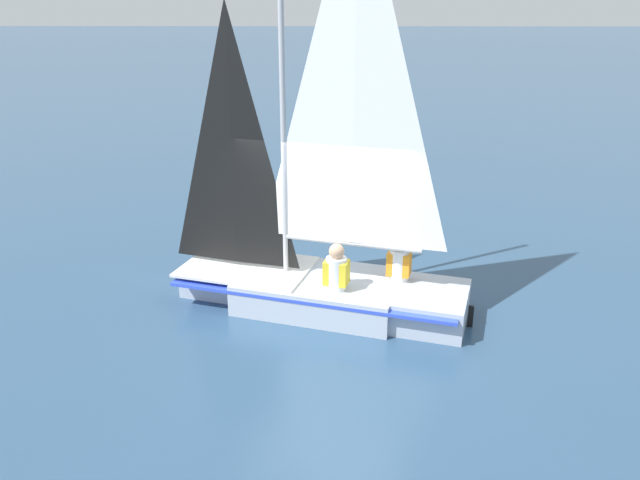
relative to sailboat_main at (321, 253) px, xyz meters
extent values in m
plane|color=#2D4C6B|center=(0.00, -0.02, -0.86)|extent=(260.00, 260.00, 0.00)
cube|color=#B2BCCC|center=(0.00, -0.02, -0.63)|extent=(2.08, 2.70, 0.47)
cube|color=#B2BCCC|center=(-0.48, -1.64, -0.63)|extent=(1.06, 1.18, 0.47)
cube|color=#B2BCCC|center=(0.47, 1.61, -0.63)|extent=(1.48, 1.31, 0.47)
cube|color=blue|center=(0.00, -0.02, -0.47)|extent=(2.62, 4.49, 0.05)
cube|color=silver|center=(-0.34, -1.16, -0.37)|extent=(1.85, 2.25, 0.04)
cylinder|color=#B7B7BC|center=(-0.16, -0.53, 2.44)|extent=(0.08, 0.08, 5.66)
cylinder|color=#B7B7BC|center=(0.13, 0.45, 0.21)|extent=(0.64, 1.98, 0.07)
pyramid|color=white|center=(0.13, 0.45, 2.70)|extent=(0.59, 1.88, 4.91)
pyramid|color=black|center=(-0.39, -1.31, 1.63)|extent=(0.46, 1.42, 3.84)
cube|color=black|center=(0.63, 2.14, -0.70)|extent=(0.05, 0.09, 0.33)
cube|color=black|center=(0.40, 0.23, -0.63)|extent=(0.31, 0.34, 0.45)
cylinder|color=white|center=(0.40, 0.23, -0.16)|extent=(0.37, 0.37, 0.50)
cube|color=yellow|center=(0.40, 0.23, -0.13)|extent=(0.35, 0.40, 0.35)
sphere|color=tan|center=(0.40, 0.23, 0.19)|extent=(0.22, 0.22, 0.22)
cube|color=black|center=(0.05, 1.16, -0.63)|extent=(0.31, 0.34, 0.45)
cylinder|color=white|center=(0.05, 1.16, -0.16)|extent=(0.37, 0.37, 0.50)
cube|color=orange|center=(0.05, 1.16, -0.13)|extent=(0.35, 0.40, 0.35)
sphere|color=brown|center=(0.05, 1.16, 0.19)|extent=(0.22, 0.22, 0.22)
camera|label=1|loc=(8.57, 0.15, 3.46)|focal=35.00mm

